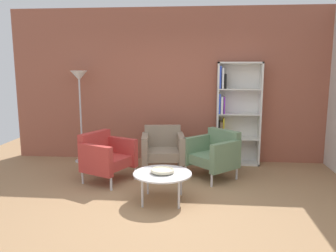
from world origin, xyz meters
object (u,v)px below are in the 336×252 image
object	(u,v)px
coffee_table_low	(163,175)
floor_lamp_torchiere	(79,86)
decorative_bowl	(162,170)
armchair_near_window	(214,153)
bookshelf_tall	(234,114)
armchair_corner_red	(106,156)
armchair_by_bookshelf	(163,148)

from	to	relation	value
coffee_table_low	floor_lamp_torchiere	bearing A→B (deg)	133.95
decorative_bowl	floor_lamp_torchiere	size ratio (longest dim) A/B	0.18
decorative_bowl	armchair_near_window	bearing A→B (deg)	55.91
bookshelf_tall	armchair_near_window	xyz separation A→B (m)	(-0.39, -0.88, -0.52)
bookshelf_tall	armchair_corner_red	distance (m)	2.50
coffee_table_low	armchair_corner_red	xyz separation A→B (m)	(-1.00, 0.75, 0.04)
bookshelf_tall	coffee_table_low	bearing A→B (deg)	-119.70
bookshelf_tall	decorative_bowl	size ratio (longest dim) A/B	5.94
coffee_table_low	bookshelf_tall	bearing A→B (deg)	60.30
armchair_by_bookshelf	armchair_corner_red	bearing A→B (deg)	-152.48
bookshelf_tall	armchair_by_bookshelf	size ratio (longest dim) A/B	2.38
coffee_table_low	floor_lamp_torchiere	world-z (taller)	floor_lamp_torchiere
armchair_near_window	floor_lamp_torchiere	distance (m)	2.80
decorative_bowl	floor_lamp_torchiere	distance (m)	2.73
bookshelf_tall	armchair_by_bookshelf	xyz separation A→B (m)	(-1.26, -0.61, -0.52)
coffee_table_low	decorative_bowl	bearing A→B (deg)	180.00
coffee_table_low	decorative_bowl	size ratio (longest dim) A/B	2.50
bookshelf_tall	coffee_table_low	xyz separation A→B (m)	(-1.12, -1.97, -0.57)
armchair_corner_red	decorative_bowl	bearing A→B (deg)	-101.22
armchair_near_window	floor_lamp_torchiere	bearing A→B (deg)	-150.43
armchair_near_window	bookshelf_tall	bearing A→B (deg)	112.39
decorative_bowl	armchair_corner_red	bearing A→B (deg)	142.91
armchair_near_window	armchair_by_bookshelf	world-z (taller)	same
bookshelf_tall	coffee_table_low	distance (m)	2.33
armchair_by_bookshelf	bookshelf_tall	bearing A→B (deg)	17.97
coffee_table_low	armchair_near_window	size ratio (longest dim) A/B	0.84
armchair_near_window	armchair_by_bookshelf	bearing A→B (deg)	-150.91
bookshelf_tall	decorative_bowl	distance (m)	2.32
armchair_by_bookshelf	decorative_bowl	bearing A→B (deg)	-91.75
floor_lamp_torchiere	decorative_bowl	bearing A→B (deg)	-46.05
bookshelf_tall	armchair_by_bookshelf	bearing A→B (deg)	-154.27
coffee_table_low	armchair_by_bookshelf	distance (m)	1.36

